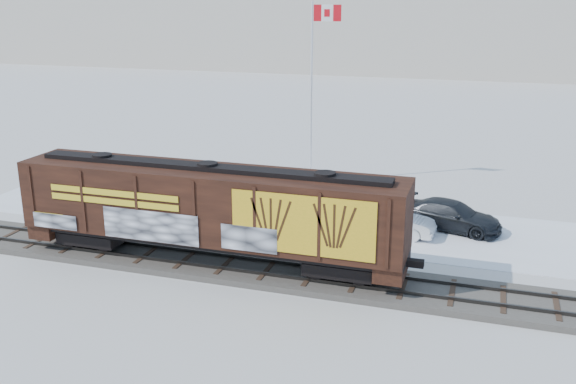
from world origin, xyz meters
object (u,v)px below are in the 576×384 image
(car_silver, at_px, (141,188))
(flagpole, at_px, (313,119))
(car_white, at_px, (392,221))
(car_dark, at_px, (452,215))
(hopper_railcar, at_px, (209,207))

(car_silver, bearing_deg, flagpole, -41.37)
(car_white, distance_m, car_dark, 3.37)
(hopper_railcar, relative_size, car_silver, 3.95)
(car_silver, bearing_deg, car_dark, -78.31)
(flagpole, bearing_deg, car_silver, -141.59)
(hopper_railcar, bearing_deg, car_silver, 135.92)
(car_silver, distance_m, car_white, 15.55)
(hopper_railcar, distance_m, flagpole, 15.08)
(hopper_railcar, bearing_deg, car_dark, 39.76)
(flagpole, relative_size, car_dark, 2.22)
(car_white, bearing_deg, hopper_railcar, 136.56)
(flagpole, height_order, car_white, flagpole)
(car_silver, relative_size, car_white, 1.02)
(car_white, bearing_deg, flagpole, 42.58)
(hopper_railcar, distance_m, car_silver, 11.65)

